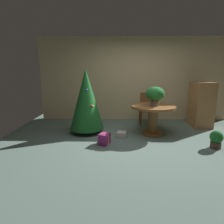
{
  "coord_description": "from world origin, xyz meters",
  "views": [
    {
      "loc": [
        -0.57,
        -3.99,
        1.57
      ],
      "look_at": [
        -0.67,
        0.29,
        0.64
      ],
      "focal_mm": 30.63,
      "sensor_mm": 36.0,
      "label": 1
    }
  ],
  "objects_px": {
    "gift_box_cream": "(122,134)",
    "holiday_tree": "(86,99)",
    "gift_box_purple": "(104,139)",
    "round_dining_table": "(153,114)",
    "wooden_cabinet": "(201,104)",
    "wooden_chair_far": "(147,107)",
    "flower_vase": "(155,94)",
    "potted_plant": "(216,139)"
  },
  "relations": [
    {
      "from": "wooden_cabinet",
      "to": "potted_plant",
      "type": "bearing_deg",
      "value": -102.2
    },
    {
      "from": "gift_box_purple",
      "to": "round_dining_table",
      "type": "bearing_deg",
      "value": 31.76
    },
    {
      "from": "gift_box_purple",
      "to": "gift_box_cream",
      "type": "height_order",
      "value": "gift_box_purple"
    },
    {
      "from": "round_dining_table",
      "to": "holiday_tree",
      "type": "xyz_separation_m",
      "value": [
        -1.67,
        0.1,
        0.34
      ]
    },
    {
      "from": "round_dining_table",
      "to": "gift_box_purple",
      "type": "bearing_deg",
      "value": -148.24
    },
    {
      "from": "wooden_chair_far",
      "to": "potted_plant",
      "type": "bearing_deg",
      "value": -57.37
    },
    {
      "from": "wooden_chair_far",
      "to": "round_dining_table",
      "type": "bearing_deg",
      "value": -90.0
    },
    {
      "from": "potted_plant",
      "to": "gift_box_cream",
      "type": "bearing_deg",
      "value": 161.65
    },
    {
      "from": "flower_vase",
      "to": "gift_box_purple",
      "type": "relative_size",
      "value": 1.54
    },
    {
      "from": "wooden_cabinet",
      "to": "potted_plant",
      "type": "relative_size",
      "value": 3.39
    },
    {
      "from": "round_dining_table",
      "to": "potted_plant",
      "type": "relative_size",
      "value": 2.91
    },
    {
      "from": "holiday_tree",
      "to": "gift_box_cream",
      "type": "distance_m",
      "value": 1.25
    },
    {
      "from": "wooden_chair_far",
      "to": "holiday_tree",
      "type": "relative_size",
      "value": 0.58
    },
    {
      "from": "round_dining_table",
      "to": "gift_box_purple",
      "type": "distance_m",
      "value": 1.43
    },
    {
      "from": "wooden_chair_far",
      "to": "potted_plant",
      "type": "relative_size",
      "value": 2.53
    },
    {
      "from": "flower_vase",
      "to": "holiday_tree",
      "type": "distance_m",
      "value": 1.7
    },
    {
      "from": "gift_box_purple",
      "to": "wooden_cabinet",
      "type": "relative_size",
      "value": 0.24
    },
    {
      "from": "wooden_chair_far",
      "to": "wooden_cabinet",
      "type": "height_order",
      "value": "wooden_cabinet"
    },
    {
      "from": "holiday_tree",
      "to": "gift_box_cream",
      "type": "relative_size",
      "value": 6.54
    },
    {
      "from": "round_dining_table",
      "to": "holiday_tree",
      "type": "distance_m",
      "value": 1.71
    },
    {
      "from": "round_dining_table",
      "to": "gift_box_purple",
      "type": "height_order",
      "value": "round_dining_table"
    },
    {
      "from": "wooden_chair_far",
      "to": "holiday_tree",
      "type": "bearing_deg",
      "value": -154.52
    },
    {
      "from": "wooden_cabinet",
      "to": "potted_plant",
      "type": "xyz_separation_m",
      "value": [
        -0.36,
        -1.65,
        -0.43
      ]
    },
    {
      "from": "wooden_chair_far",
      "to": "wooden_cabinet",
      "type": "xyz_separation_m",
      "value": [
        1.5,
        -0.14,
        0.1
      ]
    },
    {
      "from": "round_dining_table",
      "to": "gift_box_purple",
      "type": "xyz_separation_m",
      "value": [
        -1.17,
        -0.72,
        -0.4
      ]
    },
    {
      "from": "holiday_tree",
      "to": "wooden_cabinet",
      "type": "distance_m",
      "value": 3.25
    },
    {
      "from": "wooden_chair_far",
      "to": "flower_vase",
      "type": "bearing_deg",
      "value": -88.77
    },
    {
      "from": "gift_box_cream",
      "to": "round_dining_table",
      "type": "bearing_deg",
      "value": 18.0
    },
    {
      "from": "flower_vase",
      "to": "gift_box_purple",
      "type": "bearing_deg",
      "value": -149.93
    },
    {
      "from": "round_dining_table",
      "to": "wooden_chair_far",
      "type": "relative_size",
      "value": 1.15
    },
    {
      "from": "gift_box_cream",
      "to": "wooden_cabinet",
      "type": "height_order",
      "value": "wooden_cabinet"
    },
    {
      "from": "gift_box_purple",
      "to": "holiday_tree",
      "type": "bearing_deg",
      "value": 121.61
    },
    {
      "from": "gift_box_purple",
      "to": "gift_box_cream",
      "type": "xyz_separation_m",
      "value": [
        0.38,
        0.47,
        -0.06
      ]
    },
    {
      "from": "wooden_chair_far",
      "to": "gift_box_purple",
      "type": "distance_m",
      "value": 2.03
    },
    {
      "from": "gift_box_cream",
      "to": "holiday_tree",
      "type": "bearing_deg",
      "value": 158.47
    },
    {
      "from": "flower_vase",
      "to": "holiday_tree",
      "type": "bearing_deg",
      "value": 175.59
    },
    {
      "from": "potted_plant",
      "to": "round_dining_table",
      "type": "bearing_deg",
      "value": 141.97
    },
    {
      "from": "gift_box_purple",
      "to": "wooden_cabinet",
      "type": "distance_m",
      "value": 3.09
    },
    {
      "from": "flower_vase",
      "to": "wooden_chair_far",
      "type": "distance_m",
      "value": 1.04
    },
    {
      "from": "round_dining_table",
      "to": "wooden_cabinet",
      "type": "relative_size",
      "value": 0.86
    },
    {
      "from": "holiday_tree",
      "to": "wooden_chair_far",
      "type": "bearing_deg",
      "value": 25.48
    },
    {
      "from": "wooden_cabinet",
      "to": "wooden_chair_far",
      "type": "bearing_deg",
      "value": 174.84
    }
  ]
}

